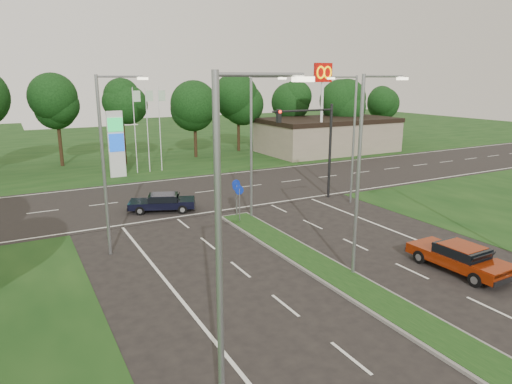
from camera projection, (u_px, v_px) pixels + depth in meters
name	position (u px, v px, depth m)	size (l,w,h in m)	color
ground	(450.00, 344.00, 15.54)	(160.00, 160.00, 0.00)	black
verge_far	(113.00, 144.00, 62.44)	(160.00, 50.00, 0.02)	#123311
cross_road	(195.00, 193.00, 36.01)	(160.00, 12.00, 0.02)	black
median_kerb	(369.00, 295.00, 18.94)	(2.00, 26.00, 0.12)	slate
commercial_building	(328.00, 135.00, 55.93)	(16.00, 9.00, 4.00)	gray
streetlight_median_near	(362.00, 166.00, 19.89)	(2.53, 0.22, 9.00)	gray
streetlight_median_far	(254.00, 140.00, 28.42)	(2.53, 0.22, 9.00)	gray
streetlight_left_near	(227.00, 246.00, 10.47)	(2.53, 0.22, 9.00)	gray
streetlight_left_far	(107.00, 157.00, 22.41)	(2.53, 0.22, 9.00)	gray
streetlight_right_far	(352.00, 133.00, 32.02)	(2.53, 0.22, 9.00)	gray
traffic_signal	(316.00, 137.00, 33.08)	(5.10, 0.42, 7.00)	black
median_signs	(237.00, 193.00, 29.11)	(1.16, 1.76, 2.38)	gray
gas_pylon	(118.00, 142.00, 41.20)	(5.80, 1.26, 8.00)	silver
mcdonalds_sign	(323.00, 86.00, 49.19)	(2.20, 0.47, 10.40)	silver
treeline_far	(139.00, 98.00, 47.98)	(6.00, 6.00, 9.90)	black
red_sedan	(460.00, 257.00, 21.33)	(2.08, 4.75, 1.29)	maroon
navy_sedan	(162.00, 202.00, 30.94)	(4.70, 3.27, 1.20)	black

